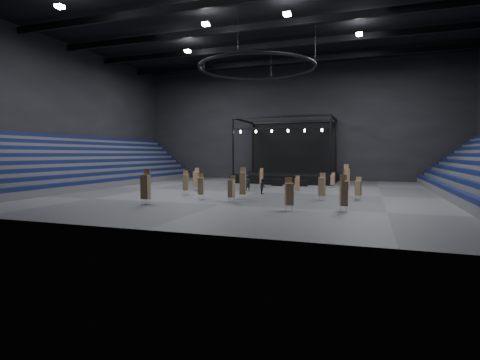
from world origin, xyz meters
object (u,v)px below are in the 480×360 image
(chair_stack_8, at_px, (347,177))
(chair_stack_7, at_px, (146,186))
(man_center, at_px, (248,183))
(stage, at_px, (288,172))
(chair_stack_4, at_px, (196,178))
(flight_case_right, at_px, (303,183))
(chair_stack_10, at_px, (333,180))
(chair_stack_11, at_px, (261,178))
(crew_member, at_px, (263,186))
(chair_stack_13, at_px, (297,184))
(flight_case_mid, at_px, (277,182))
(chair_stack_2, at_px, (289,193))
(chair_stack_9, at_px, (243,183))
(chair_stack_0, at_px, (322,186))
(flight_case_left, at_px, (268,182))
(chair_stack_1, at_px, (201,185))
(chair_stack_3, at_px, (185,182))
(chair_stack_5, at_px, (344,193))
(chair_stack_14, at_px, (232,188))
(chair_stack_12, at_px, (145,187))
(chair_stack_6, at_px, (358,187))

(chair_stack_8, bearing_deg, chair_stack_7, -148.76)
(chair_stack_7, bearing_deg, man_center, 70.73)
(stage, xyz_separation_m, chair_stack_4, (-7.08, -16.20, -0.14))
(flight_case_right, bearing_deg, chair_stack_10, -12.87)
(chair_stack_11, xyz_separation_m, crew_member, (2.03, -6.62, -0.43))
(chair_stack_11, bearing_deg, chair_stack_13, -56.57)
(chair_stack_4, bearing_deg, chair_stack_13, -1.13)
(flight_case_mid, xyz_separation_m, chair_stack_7, (-6.02, -20.38, 1.03))
(chair_stack_2, height_order, chair_stack_9, chair_stack_9)
(flight_case_right, distance_m, chair_stack_8, 6.44)
(flight_case_mid, height_order, flight_case_right, flight_case_mid)
(flight_case_right, relative_size, chair_stack_0, 0.46)
(chair_stack_7, xyz_separation_m, crew_member, (6.91, 10.47, -0.69))
(stage, xyz_separation_m, chair_stack_0, (7.43, -21.28, -0.18))
(flight_case_left, bearing_deg, flight_case_right, -12.49)
(flight_case_mid, height_order, chair_stack_2, chair_stack_2)
(flight_case_right, distance_m, chair_stack_1, 17.34)
(chair_stack_1, bearing_deg, chair_stack_13, 24.75)
(chair_stack_2, distance_m, chair_stack_3, 14.11)
(flight_case_left, relative_size, flight_case_mid, 0.91)
(chair_stack_5, xyz_separation_m, chair_stack_7, (-15.39, -1.12, 0.13))
(chair_stack_14, bearing_deg, chair_stack_2, -20.09)
(chair_stack_0, distance_m, chair_stack_2, 7.10)
(chair_stack_5, bearing_deg, chair_stack_12, 167.23)
(chair_stack_0, relative_size, chair_stack_12, 0.89)
(chair_stack_1, distance_m, chair_stack_8, 17.52)
(chair_stack_0, xyz_separation_m, chair_stack_2, (-1.49, -6.94, 0.00))
(chair_stack_0, distance_m, chair_stack_9, 6.96)
(flight_case_mid, relative_size, chair_stack_4, 0.52)
(chair_stack_1, distance_m, chair_stack_10, 18.35)
(flight_case_left, relative_size, chair_stack_1, 0.52)
(stage, bearing_deg, flight_case_left, -100.82)
(stage, distance_m, chair_stack_12, 28.83)
(chair_stack_8, bearing_deg, chair_stack_4, -179.93)
(flight_case_mid, xyz_separation_m, chair_stack_1, (-3.39, -15.61, 0.77))
(chair_stack_0, relative_size, chair_stack_4, 0.96)
(flight_case_right, xyz_separation_m, chair_stack_3, (-9.59, -13.31, 0.89))
(chair_stack_5, height_order, chair_stack_13, chair_stack_5)
(chair_stack_2, distance_m, chair_stack_13, 11.55)
(chair_stack_4, relative_size, chair_stack_6, 1.23)
(chair_stack_14, bearing_deg, stage, 102.65)
(chair_stack_0, bearing_deg, chair_stack_1, -158.53)
(chair_stack_7, bearing_deg, chair_stack_12, 179.37)
(chair_stack_10, xyz_separation_m, chair_stack_11, (-8.11, -2.81, 0.21))
(chair_stack_0, xyz_separation_m, man_center, (-8.75, 6.06, -0.38))
(crew_member, bearing_deg, chair_stack_10, -43.63)
(chair_stack_1, bearing_deg, flight_case_right, 50.72)
(chair_stack_5, xyz_separation_m, crew_member, (-8.47, 9.35, -0.56))
(chair_stack_0, bearing_deg, chair_stack_5, -59.58)
(flight_case_right, xyz_separation_m, chair_stack_5, (6.08, -19.62, 0.96))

